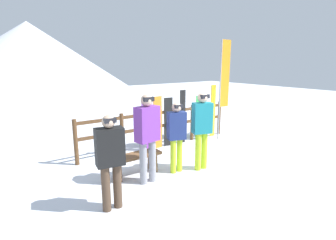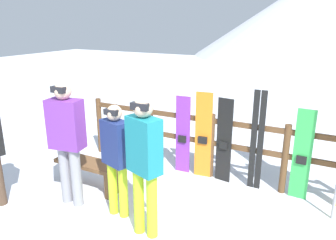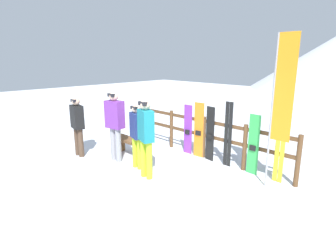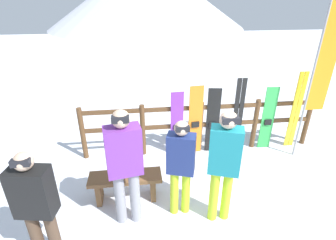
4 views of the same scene
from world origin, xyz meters
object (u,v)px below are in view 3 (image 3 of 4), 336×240
Objects in this scene: person_purple at (115,121)px; snowboard_black_stripe at (210,134)px; snowboard_green at (253,145)px; rental_flag at (280,98)px; bench at (129,143)px; person_black at (77,123)px; snowboard_purple at (188,130)px; ski_pair_black at (228,134)px; ski_pair_yellow at (280,144)px; person_navy at (137,131)px; person_teal at (146,133)px; snowboard_orange at (199,130)px.

snowboard_black_stripe is (1.69, 1.69, -0.34)m from person_purple.
snowboard_green is 1.35m from rental_flag.
bench is 0.72× the size of person_black.
ski_pair_black is (1.25, 0.00, 0.12)m from snowboard_purple.
snowboard_black_stripe is at bearing 168.76° from rental_flag.
snowboard_purple is 0.97× the size of snowboard_black_stripe.
person_navy is at bearing -148.90° from ski_pair_yellow.
ski_pair_black reaches higher than snowboard_black_stripe.
rental_flag is (4.47, 1.84, 0.92)m from person_black.
person_teal reaches higher than bench.
person_navy is 2.65m from snowboard_green.
snowboard_purple is 2.49m from ski_pair_yellow.
snowboard_green reaches higher than snowboard_purple.
person_purple reaches higher than snowboard_green.
ski_pair_yellow is (1.76, 0.00, 0.14)m from snowboard_black_stripe.
bench is at bearing -151.06° from ski_pair_black.
snowboard_orange is (0.37, 0.00, 0.05)m from snowboard_purple.
ski_pair_black is at bearing 0.23° from snowboard_orange.
rental_flag reaches higher than snowboard_black_stripe.
snowboard_green is (1.90, 0.00, 0.01)m from snowboard_purple.
snowboard_black_stripe is 2.15m from rental_flag.
snowboard_purple is 0.38m from snowboard_orange.
person_teal is 1.05× the size of ski_pair_yellow.
ski_pair_black reaches higher than person_navy.
person_purple is at bearing -135.06° from snowboard_black_stripe.
ski_pair_black is at bearing 37.43° from person_purple.
snowboard_orange is (1.38, 1.24, 0.39)m from bench.
rental_flag is at bearing -84.19° from ski_pair_yellow.
snowboard_black_stripe reaches higher than bench.
person_black is 3.88m from ski_pair_black.
person_purple is at bearing -128.30° from snowboard_orange.
person_teal is at bearing -101.69° from snowboard_black_stripe.
person_black reaches higher than snowboard_purple.
rental_flag reaches higher than person_navy.
snowboard_green is at bearing 0.00° from snowboard_purple.
rental_flag reaches higher than ski_pair_yellow.
person_navy reaches higher than snowboard_purple.
snowboard_orange is at bearing -179.91° from ski_pair_yellow.
ski_pair_yellow is (1.24, 0.00, 0.04)m from ski_pair_black.
person_purple is at bearing 174.94° from person_teal.
person_black is 1.00× the size of ski_pair_black.
bench is 1.63m from person_teal.
person_teal is 1.25× the size of snowboard_black_stripe.
ski_pair_black is (2.21, 1.69, -0.24)m from person_purple.
rental_flag reaches higher than bench.
snowboard_black_stripe is (0.36, -0.00, -0.03)m from snowboard_orange.
bench is at bearing 45.28° from person_black.
person_teal reaches higher than person_navy.
snowboard_purple is at bearing -179.98° from snowboard_orange.
snowboard_purple is at bearing -180.00° from snowboard_black_stripe.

